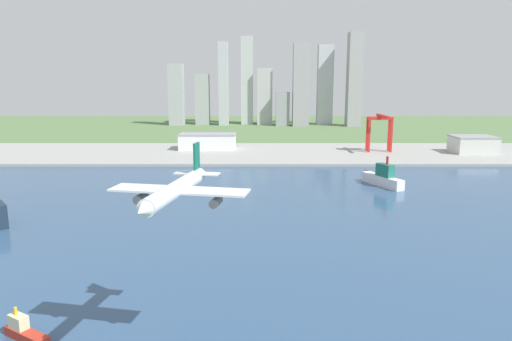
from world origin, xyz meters
TOP-DOWN VIEW (x-y plane):
  - ground_plane at (0.00, 300.00)m, footprint 2400.00×2400.00m
  - water_bay at (0.00, 240.00)m, footprint 840.00×360.00m
  - industrial_pier at (0.00, 490.00)m, footprint 840.00×140.00m
  - airplane_landing at (-31.31, 131.62)m, footprint 36.37×41.38m
  - ferry_boat at (79.52, 344.51)m, footprint 22.46×37.82m
  - tugboat_small at (-78.74, 142.95)m, footprint 16.23×11.95m
  - port_crane_red at (114.91, 492.07)m, footprint 24.94×40.16m
  - warehouse_main at (-62.86, 511.18)m, footprint 59.68×29.78m
  - warehouse_annex at (208.56, 486.26)m, footprint 41.02×32.54m
  - distant_skyline at (12.64, 817.22)m, footprint 320.04×68.79m

SIDE VIEW (x-z plane):
  - ground_plane at x=0.00m, z-range 0.00..0.00m
  - water_bay at x=0.00m, z-range 0.00..0.15m
  - industrial_pier at x=0.00m, z-range 0.00..2.50m
  - tugboat_small at x=-78.74m, z-range -1.92..7.18m
  - ferry_boat at x=79.52m, z-range -4.93..17.03m
  - warehouse_main at x=-62.86m, z-range 2.52..19.17m
  - warehouse_annex at x=208.56m, z-range 2.52..19.51m
  - port_crane_red at x=114.91m, z-range 11.01..49.51m
  - airplane_landing at x=-31.31m, z-range 40.62..54.26m
  - distant_skyline at x=12.64m, z-range -12.91..138.60m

